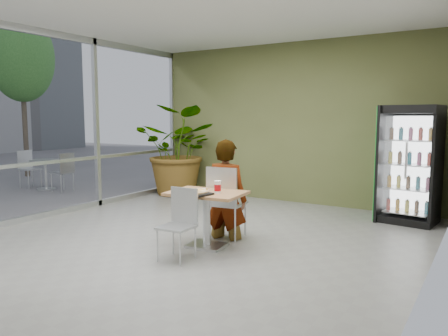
{
  "coord_description": "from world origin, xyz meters",
  "views": [
    {
      "loc": [
        3.54,
        -4.71,
        1.75
      ],
      "look_at": [
        0.25,
        0.6,
        1.0
      ],
      "focal_mm": 35.0,
      "sensor_mm": 36.0,
      "label": 1
    }
  ],
  "objects_px": {
    "chair_near": "(180,218)",
    "potted_plant": "(180,150)",
    "soda_cup": "(218,187)",
    "seated_woman": "(226,199)",
    "beverage_fridge": "(409,165)",
    "cafeteria_tray": "(194,194)",
    "dining_table": "(207,208)",
    "chair_far": "(225,197)"
  },
  "relations": [
    {
      "from": "potted_plant",
      "to": "soda_cup",
      "type": "bearing_deg",
      "value": -45.77
    },
    {
      "from": "chair_far",
      "to": "potted_plant",
      "type": "xyz_separation_m",
      "value": [
        -2.71,
        2.51,
        0.38
      ]
    },
    {
      "from": "chair_far",
      "to": "chair_near",
      "type": "relative_size",
      "value": 1.2
    },
    {
      "from": "dining_table",
      "to": "chair_far",
      "type": "xyz_separation_m",
      "value": [
        -0.0,
        0.46,
        0.07
      ]
    },
    {
      "from": "soda_cup",
      "to": "cafeteria_tray",
      "type": "bearing_deg",
      "value": -129.34
    },
    {
      "from": "dining_table",
      "to": "cafeteria_tray",
      "type": "relative_size",
      "value": 2.48
    },
    {
      "from": "soda_cup",
      "to": "potted_plant",
      "type": "xyz_separation_m",
      "value": [
        -2.89,
        2.97,
        0.16
      ]
    },
    {
      "from": "soda_cup",
      "to": "chair_near",
      "type": "bearing_deg",
      "value": -109.62
    },
    {
      "from": "chair_far",
      "to": "cafeteria_tray",
      "type": "relative_size",
      "value": 2.47
    },
    {
      "from": "dining_table",
      "to": "potted_plant",
      "type": "xyz_separation_m",
      "value": [
        -2.72,
        2.97,
        0.45
      ]
    },
    {
      "from": "soda_cup",
      "to": "beverage_fridge",
      "type": "bearing_deg",
      "value": 57.13
    },
    {
      "from": "chair_far",
      "to": "cafeteria_tray",
      "type": "xyz_separation_m",
      "value": [
        -0.02,
        -0.7,
        0.15
      ]
    },
    {
      "from": "potted_plant",
      "to": "cafeteria_tray",
      "type": "bearing_deg",
      "value": -50.06
    },
    {
      "from": "seated_woman",
      "to": "beverage_fridge",
      "type": "distance_m",
      "value": 3.16
    },
    {
      "from": "cafeteria_tray",
      "to": "seated_woman",
      "type": "bearing_deg",
      "value": 89.4
    },
    {
      "from": "soda_cup",
      "to": "potted_plant",
      "type": "height_order",
      "value": "potted_plant"
    },
    {
      "from": "seated_woman",
      "to": "soda_cup",
      "type": "height_order",
      "value": "seated_woman"
    },
    {
      "from": "dining_table",
      "to": "seated_woman",
      "type": "bearing_deg",
      "value": 91.77
    },
    {
      "from": "dining_table",
      "to": "cafeteria_tray",
      "type": "xyz_separation_m",
      "value": [
        -0.02,
        -0.25,
        0.23
      ]
    },
    {
      "from": "dining_table",
      "to": "cafeteria_tray",
      "type": "distance_m",
      "value": 0.34
    },
    {
      "from": "dining_table",
      "to": "seated_woman",
      "type": "distance_m",
      "value": 0.52
    },
    {
      "from": "cafeteria_tray",
      "to": "potted_plant",
      "type": "height_order",
      "value": "potted_plant"
    },
    {
      "from": "seated_woman",
      "to": "potted_plant",
      "type": "relative_size",
      "value": 0.87
    },
    {
      "from": "chair_near",
      "to": "soda_cup",
      "type": "height_order",
      "value": "soda_cup"
    },
    {
      "from": "chair_far",
      "to": "soda_cup",
      "type": "relative_size",
      "value": 6.39
    },
    {
      "from": "seated_woman",
      "to": "soda_cup",
      "type": "xyz_separation_m",
      "value": [
        0.19,
        -0.52,
        0.27
      ]
    },
    {
      "from": "seated_woman",
      "to": "soda_cup",
      "type": "bearing_deg",
      "value": 102.48
    },
    {
      "from": "cafeteria_tray",
      "to": "beverage_fridge",
      "type": "xyz_separation_m",
      "value": [
        2.07,
        3.13,
        0.2
      ]
    },
    {
      "from": "chair_near",
      "to": "potted_plant",
      "type": "height_order",
      "value": "potted_plant"
    },
    {
      "from": "cafeteria_tray",
      "to": "chair_near",
      "type": "bearing_deg",
      "value": -88.8
    },
    {
      "from": "chair_far",
      "to": "beverage_fridge",
      "type": "bearing_deg",
      "value": -137.96
    },
    {
      "from": "cafeteria_tray",
      "to": "potted_plant",
      "type": "xyz_separation_m",
      "value": [
        -2.69,
        3.21,
        0.23
      ]
    },
    {
      "from": "chair_far",
      "to": "seated_woman",
      "type": "xyz_separation_m",
      "value": [
        -0.01,
        0.06,
        -0.05
      ]
    },
    {
      "from": "seated_woman",
      "to": "potted_plant",
      "type": "xyz_separation_m",
      "value": [
        -2.7,
        2.45,
        0.43
      ]
    },
    {
      "from": "cafeteria_tray",
      "to": "potted_plant",
      "type": "bearing_deg",
      "value": 129.94
    },
    {
      "from": "chair_far",
      "to": "chair_near",
      "type": "height_order",
      "value": "chair_far"
    },
    {
      "from": "chair_far",
      "to": "potted_plant",
      "type": "relative_size",
      "value": 0.53
    },
    {
      "from": "dining_table",
      "to": "chair_near",
      "type": "bearing_deg",
      "value": -91.85
    },
    {
      "from": "seated_woman",
      "to": "soda_cup",
      "type": "relative_size",
      "value": 10.59
    },
    {
      "from": "chair_far",
      "to": "soda_cup",
      "type": "xyz_separation_m",
      "value": [
        0.18,
        -0.46,
        0.22
      ]
    },
    {
      "from": "dining_table",
      "to": "chair_far",
      "type": "distance_m",
      "value": 0.46
    },
    {
      "from": "seated_woman",
      "to": "cafeteria_tray",
      "type": "bearing_deg",
      "value": 81.52
    }
  ]
}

